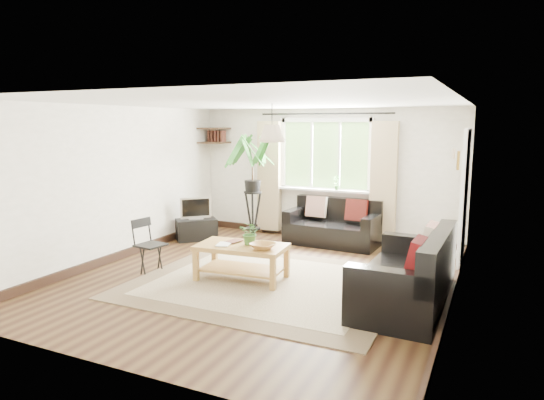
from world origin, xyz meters
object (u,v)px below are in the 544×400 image
at_px(sofa_back, 333,223).
at_px(coffee_table, 242,262).
at_px(sofa_right, 405,271).
at_px(folding_chair, 151,246).
at_px(palm_stand, 253,188).
at_px(tv_stand, 197,229).

height_order(sofa_back, coffee_table, sofa_back).
relative_size(sofa_right, coffee_table, 1.52).
bearing_deg(folding_chair, sofa_back, -26.86).
distance_m(sofa_right, folding_chair, 3.55).
bearing_deg(folding_chair, coffee_table, -71.83).
bearing_deg(sofa_right, sofa_back, -144.10).
distance_m(palm_stand, folding_chair, 2.48).
xyz_separation_m(coffee_table, palm_stand, (-0.93, 2.13, 0.73)).
bearing_deg(coffee_table, tv_stand, 137.94).
bearing_deg(folding_chair, tv_stand, 23.14).
distance_m(coffee_table, palm_stand, 2.43).
relative_size(coffee_table, tv_stand, 1.68).
relative_size(tv_stand, palm_stand, 0.37).
xyz_separation_m(palm_stand, folding_chair, (-0.43, -2.37, -0.59)).
bearing_deg(coffee_table, palm_stand, 113.54).
bearing_deg(coffee_table, folding_chair, -170.00).
xyz_separation_m(tv_stand, palm_stand, (0.94, 0.44, 0.78)).
height_order(sofa_right, folding_chair, sofa_right).
distance_m(sofa_right, palm_stand, 3.84).
bearing_deg(sofa_right, palm_stand, -123.29).
xyz_separation_m(sofa_back, palm_stand, (-1.44, -0.29, 0.59)).
distance_m(sofa_back, coffee_table, 2.48).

